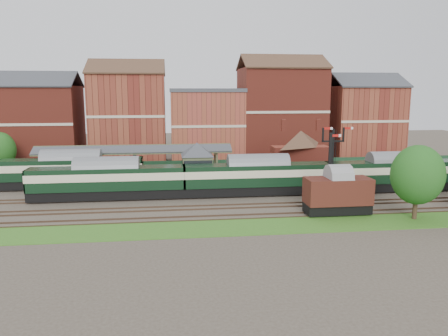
{
  "coord_description": "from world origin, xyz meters",
  "views": [
    {
      "loc": [
        -6.24,
        -49.53,
        12.16
      ],
      "look_at": [
        0.17,
        2.0,
        3.0
      ],
      "focal_mm": 35.0,
      "sensor_mm": 36.0,
      "label": 1
    }
  ],
  "objects": [
    {
      "name": "semaphore_bracket",
      "position": [
        12.04,
        -2.5,
        4.63
      ],
      "size": [
        3.6,
        0.25,
        8.18
      ],
      "color": "black",
      "rests_on": "ground"
    },
    {
      "name": "goods_van_a",
      "position": [
        10.19,
        -9.0,
        2.21
      ],
      "size": [
        6.42,
        2.78,
        3.9
      ],
      "color": "black",
      "rests_on": "ground"
    },
    {
      "name": "fence",
      "position": [
        0.0,
        18.0,
        0.75
      ],
      "size": [
        90.0,
        0.12,
        1.5
      ],
      "primitive_type": "cube",
      "color": "#193823",
      "rests_on": "ground"
    },
    {
      "name": "ground",
      "position": [
        0.0,
        0.0,
        0.0
      ],
      "size": [
        160.0,
        160.0,
        0.0
      ],
      "primitive_type": "plane",
      "color": "#473D33",
      "rests_on": "ground"
    },
    {
      "name": "semaphore_siding",
      "position": [
        10.02,
        -7.0,
        4.16
      ],
      "size": [
        1.23,
        0.25,
        8.0
      ],
      "color": "black",
      "rests_on": "ground"
    },
    {
      "name": "canopy",
      "position": [
        -11.0,
        9.75,
        4.58
      ],
      "size": [
        26.0,
        3.89,
        4.08
      ],
      "color": "#515635",
      "rests_on": "platform"
    },
    {
      "name": "station_building",
      "position": [
        12.0,
        9.75,
        3.96
      ],
      "size": [
        8.1,
        8.1,
        5.9
      ],
      "color": "maroon",
      "rests_on": "platform"
    },
    {
      "name": "brick_hut",
      "position": [
        5.0,
        3.25,
        1.2
      ],
      "size": [
        3.2,
        2.64,
        2.94
      ],
      "color": "maroon",
      "rests_on": "ground"
    },
    {
      "name": "tree_back",
      "position": [
        -30.49,
        15.93,
        3.89
      ],
      "size": [
        4.41,
        4.41,
        6.44
      ],
      "color": "#382619",
      "rests_on": "ground"
    },
    {
      "name": "town_backdrop",
      "position": [
        -0.18,
        25.0,
        7.0
      ],
      "size": [
        69.0,
        10.0,
        16.0
      ],
      "color": "maroon",
      "rests_on": "ground"
    },
    {
      "name": "grass_back",
      "position": [
        0.0,
        16.0,
        0.03
      ],
      "size": [
        90.0,
        4.5,
        0.06
      ],
      "primitive_type": "cube",
      "color": "#2D6619",
      "rests_on": "ground"
    },
    {
      "name": "platform",
      "position": [
        -5.0,
        9.75,
        0.5
      ],
      "size": [
        55.0,
        3.4,
        1.0
      ],
      "primitive_type": "cube",
      "color": "#2D2D2D",
      "rests_on": "ground"
    },
    {
      "name": "dmu_train",
      "position": [
        3.94,
        0.0,
        2.34
      ],
      "size": [
        51.96,
        2.73,
        3.99
      ],
      "color": "black",
      "rests_on": "ground"
    },
    {
      "name": "platform_railcar",
      "position": [
        -18.58,
        6.5,
        2.37
      ],
      "size": [
        17.59,
        2.77,
        4.05
      ],
      "color": "black",
      "rests_on": "ground"
    },
    {
      "name": "grass_front",
      "position": [
        0.0,
        -12.0,
        0.03
      ],
      "size": [
        90.0,
        5.0,
        0.06
      ],
      "primitive_type": "cube",
      "color": "#2D6619",
      "rests_on": "ground"
    },
    {
      "name": "tree_far",
      "position": [
        16.94,
        -11.6,
        4.35
      ],
      "size": [
        4.94,
        4.94,
        7.21
      ],
      "color": "#382619",
      "rests_on": "ground"
    },
    {
      "name": "signal_box",
      "position": [
        -3.0,
        3.25,
        3.19
      ],
      "size": [
        5.4,
        5.4,
        6.0
      ],
      "color": "#667553",
      "rests_on": "ground"
    }
  ]
}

